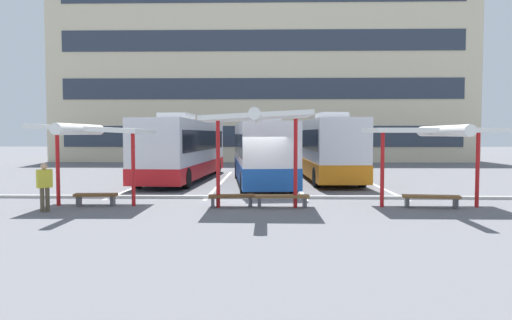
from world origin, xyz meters
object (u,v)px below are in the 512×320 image
Objects in this scene: coach_bus_2 at (327,150)px; waiting_passenger_0 at (45,184)px; bench_2 at (282,198)px; bench_3 at (431,198)px; waiting_shelter_2 at (433,132)px; waiting_shelter_1 at (257,119)px; bench_0 at (96,197)px; bench_1 at (232,198)px; waiting_shelter_0 at (92,131)px; coach_bus_1 at (261,154)px; coach_bus_0 at (184,150)px.

coach_bus_2 reaches higher than waiting_passenger_0.
bench_2 and bench_3 have the same top height.
waiting_shelter_2 reaches higher than bench_3.
waiting_passenger_0 is (-7.08, -0.81, -2.19)m from waiting_shelter_1.
bench_0 is at bearing -133.96° from coach_bus_2.
bench_1 is (-0.90, 0.36, -2.80)m from waiting_shelter_1.
coach_bus_2 is 11.32m from bench_1.
waiting_shelter_0 reaches higher than bench_0.
coach_bus_1 is 6.59× the size of bench_1.
bench_2 is at bearing -0.89° from bench_1.
bench_1 is at bearing -114.58° from coach_bus_2.
bench_2 is (0.82, -7.71, -1.26)m from coach_bus_1.
waiting_passenger_0 is (-1.22, -1.39, 0.62)m from bench_0.
waiting_shelter_2 is 2.33m from bench_3.
waiting_shelter_0 is 5.89m from waiting_shelter_1.
coach_bus_2 is 5.59× the size of bench_2.
waiting_shelter_1 is (5.86, -0.32, 0.41)m from waiting_shelter_0.
bench_2 is (1.80, -0.03, 0.01)m from bench_1.
bench_3 is (2.40, -10.22, -1.38)m from coach_bus_2.
waiting_shelter_1 is at bearing -176.74° from bench_3.
bench_1 is at bearing 179.97° from bench_3.
waiting_shelter_0 is at bearing -133.24° from coach_bus_2.
coach_bus_1 is 9.62m from bench_0.
coach_bus_0 reaches higher than bench_1.
waiting_shelter_1 reaches higher than bench_2.
bench_0 is 4.97m from bench_1.
coach_bus_0 is 2.59× the size of waiting_shelter_2.
coach_bus_1 is 2.24× the size of waiting_shelter_1.
coach_bus_0 is 8.14m from coach_bus_2.
coach_bus_1 is at bearing 128.38° from bench_3.
bench_0 is at bearing -98.61° from coach_bus_0.
coach_bus_2 is 2.18× the size of waiting_shelter_1.
coach_bus_1 reaches higher than bench_3.
coach_bus_0 is 11.64m from waiting_passenger_0.
waiting_shelter_2 is (5.27, -0.04, 2.33)m from bench_2.
waiting_passenger_0 is at bearing -131.19° from bench_0.
waiting_shelter_1 is 2.49× the size of bench_3.
coach_bus_0 is 7.88× the size of bench_0.
waiting_shelter_2 is (2.40, -10.28, 0.95)m from coach_bus_2.
coach_bus_2 is 15.75m from waiting_passenger_0.
waiting_passenger_0 is (-10.85, -11.38, -0.78)m from coach_bus_2.
bench_2 is at bearing -179.74° from bench_3.
coach_bus_1 is at bearing 51.46° from bench_0.
bench_2 is at bearing -105.66° from coach_bus_2.
bench_0 and bench_3 have the same top height.
waiting_shelter_1 is at bearing -109.63° from coach_bus_2.
waiting_shelter_2 is at bearing -90.00° from bench_3.
waiting_passenger_0 is at bearing -171.88° from bench_2.
bench_0 is 12.03m from bench_3.
waiting_shelter_2 is (12.03, -0.04, -0.05)m from waiting_shelter_0.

